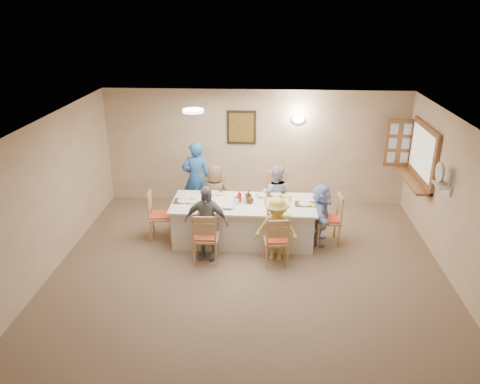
# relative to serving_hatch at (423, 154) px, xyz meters

# --- Properties ---
(ground) EXTENTS (7.00, 7.00, 0.00)m
(ground) POSITION_rel_serving_hatch_xyz_m (-3.21, -2.40, -1.50)
(ground) COLOR #76624B
(room_walls) EXTENTS (7.00, 7.00, 7.00)m
(room_walls) POSITION_rel_serving_hatch_xyz_m (-3.21, -2.40, 0.01)
(room_walls) COLOR tan
(room_walls) RESTS_ON ground
(wall_picture) EXTENTS (0.62, 0.05, 0.72)m
(wall_picture) POSITION_rel_serving_hatch_xyz_m (-3.51, 1.06, 0.20)
(wall_picture) COLOR #332012
(wall_picture) RESTS_ON room_walls
(wall_sconce) EXTENTS (0.26, 0.09, 0.18)m
(wall_sconce) POSITION_rel_serving_hatch_xyz_m (-2.31, 1.04, 0.40)
(wall_sconce) COLOR white
(wall_sconce) RESTS_ON room_walls
(ceiling_light) EXTENTS (0.36, 0.36, 0.05)m
(ceiling_light) POSITION_rel_serving_hatch_xyz_m (-4.21, -0.90, 0.97)
(ceiling_light) COLOR white
(ceiling_light) RESTS_ON room_walls
(serving_hatch) EXTENTS (0.06, 1.50, 1.15)m
(serving_hatch) POSITION_rel_serving_hatch_xyz_m (0.00, 0.00, 0.00)
(serving_hatch) COLOR brown
(serving_hatch) RESTS_ON room_walls
(hatch_sill) EXTENTS (0.30, 1.50, 0.05)m
(hatch_sill) POSITION_rel_serving_hatch_xyz_m (-0.12, 0.00, -0.53)
(hatch_sill) COLOR brown
(hatch_sill) RESTS_ON room_walls
(shutter_door) EXTENTS (0.55, 0.04, 1.00)m
(shutter_door) POSITION_rel_serving_hatch_xyz_m (-0.26, 0.76, 0.00)
(shutter_door) COLOR brown
(shutter_door) RESTS_ON room_walls
(fan_shelf) EXTENTS (0.22, 0.36, 0.03)m
(fan_shelf) POSITION_rel_serving_hatch_xyz_m (-0.08, -1.35, -0.10)
(fan_shelf) COLOR white
(fan_shelf) RESTS_ON room_walls
(desk_fan) EXTENTS (0.30, 0.30, 0.28)m
(desk_fan) POSITION_rel_serving_hatch_xyz_m (-0.11, -1.35, 0.05)
(desk_fan) COLOR #A5A5A8
(desk_fan) RESTS_ON fan_shelf
(dining_table) EXTENTS (2.63, 1.11, 0.76)m
(dining_table) POSITION_rel_serving_hatch_xyz_m (-3.36, -0.81, -1.12)
(dining_table) COLOR silver
(dining_table) RESTS_ON ground
(chair_back_left) EXTENTS (0.47, 0.47, 0.91)m
(chair_back_left) POSITION_rel_serving_hatch_xyz_m (-3.96, -0.01, -1.05)
(chair_back_left) COLOR tan
(chair_back_left) RESTS_ON ground
(chair_back_right) EXTENTS (0.51, 0.51, 1.03)m
(chair_back_right) POSITION_rel_serving_hatch_xyz_m (-2.76, -0.01, -0.98)
(chair_back_right) COLOR tan
(chair_back_right) RESTS_ON ground
(chair_front_left) EXTENTS (0.46, 0.46, 0.93)m
(chair_front_left) POSITION_rel_serving_hatch_xyz_m (-3.96, -1.61, -1.03)
(chair_front_left) COLOR tan
(chair_front_left) RESTS_ON ground
(chair_front_right) EXTENTS (0.48, 0.48, 0.90)m
(chair_front_right) POSITION_rel_serving_hatch_xyz_m (-2.76, -1.61, -1.05)
(chair_front_right) COLOR tan
(chair_front_right) RESTS_ON ground
(chair_left_end) EXTENTS (0.49, 0.49, 0.93)m
(chair_left_end) POSITION_rel_serving_hatch_xyz_m (-4.91, -0.81, -1.03)
(chair_left_end) COLOR tan
(chair_left_end) RESTS_ON ground
(chair_right_end) EXTENTS (0.49, 0.49, 0.96)m
(chair_right_end) POSITION_rel_serving_hatch_xyz_m (-1.81, -0.81, -1.02)
(chair_right_end) COLOR tan
(chair_right_end) RESTS_ON ground
(diner_back_left) EXTENTS (0.68, 0.51, 1.24)m
(diner_back_left) POSITION_rel_serving_hatch_xyz_m (-3.96, -0.13, -0.88)
(diner_back_left) COLOR brown
(diner_back_left) RESTS_ON ground
(diner_back_right) EXTENTS (0.77, 0.67, 1.26)m
(diner_back_right) POSITION_rel_serving_hatch_xyz_m (-2.76, -0.13, -0.87)
(diner_back_right) COLOR #BAB8C7
(diner_back_right) RESTS_ON ground
(diner_front_left) EXTENTS (0.89, 0.57, 1.34)m
(diner_front_left) POSITION_rel_serving_hatch_xyz_m (-3.96, -1.49, -0.83)
(diner_front_left) COLOR slate
(diner_front_left) RESTS_ON ground
(diner_front_right) EXTENTS (0.85, 0.60, 1.16)m
(diner_front_right) POSITION_rel_serving_hatch_xyz_m (-2.76, -1.49, -0.92)
(diner_front_right) COLOR #DCBF4D
(diner_front_right) RESTS_ON ground
(diner_right_end) EXTENTS (1.18, 0.68, 1.15)m
(diner_right_end) POSITION_rel_serving_hatch_xyz_m (-1.94, -0.81, -0.92)
(diner_right_end) COLOR #9FB8F9
(diner_right_end) RESTS_ON ground
(caregiver) EXTENTS (0.74, 0.63, 1.57)m
(caregiver) POSITION_rel_serving_hatch_xyz_m (-4.41, 0.34, -0.71)
(caregiver) COLOR #2762B6
(caregiver) RESTS_ON ground
(placemat_fl) EXTENTS (0.37, 0.27, 0.01)m
(placemat_fl) POSITION_rel_serving_hatch_xyz_m (-3.96, -1.23, -0.74)
(placemat_fl) COLOR #472B19
(placemat_fl) RESTS_ON dining_table
(plate_fl) EXTENTS (0.24, 0.24, 0.01)m
(plate_fl) POSITION_rel_serving_hatch_xyz_m (-3.96, -1.23, -0.73)
(plate_fl) COLOR white
(plate_fl) RESTS_ON dining_table
(napkin_fl) EXTENTS (0.13, 0.13, 0.01)m
(napkin_fl) POSITION_rel_serving_hatch_xyz_m (-3.78, -1.28, -0.73)
(napkin_fl) COLOR yellow
(napkin_fl) RESTS_ON dining_table
(placemat_fr) EXTENTS (0.34, 0.26, 0.01)m
(placemat_fr) POSITION_rel_serving_hatch_xyz_m (-2.76, -1.23, -0.74)
(placemat_fr) COLOR #472B19
(placemat_fr) RESTS_ON dining_table
(plate_fr) EXTENTS (0.25, 0.25, 0.02)m
(plate_fr) POSITION_rel_serving_hatch_xyz_m (-2.76, -1.23, -0.73)
(plate_fr) COLOR white
(plate_fr) RESTS_ON dining_table
(napkin_fr) EXTENTS (0.14, 0.14, 0.01)m
(napkin_fr) POSITION_rel_serving_hatch_xyz_m (-2.58, -1.28, -0.73)
(napkin_fr) COLOR yellow
(napkin_fr) RESTS_ON dining_table
(placemat_bl) EXTENTS (0.32, 0.24, 0.01)m
(placemat_bl) POSITION_rel_serving_hatch_xyz_m (-3.96, -0.39, -0.74)
(placemat_bl) COLOR #472B19
(placemat_bl) RESTS_ON dining_table
(plate_bl) EXTENTS (0.25, 0.25, 0.02)m
(plate_bl) POSITION_rel_serving_hatch_xyz_m (-3.96, -0.39, -0.73)
(plate_bl) COLOR white
(plate_bl) RESTS_ON dining_table
(napkin_bl) EXTENTS (0.14, 0.14, 0.01)m
(napkin_bl) POSITION_rel_serving_hatch_xyz_m (-3.78, -0.44, -0.73)
(napkin_bl) COLOR yellow
(napkin_bl) RESTS_ON dining_table
(placemat_br) EXTENTS (0.36, 0.27, 0.01)m
(placemat_br) POSITION_rel_serving_hatch_xyz_m (-2.76, -0.39, -0.74)
(placemat_br) COLOR #472B19
(placemat_br) RESTS_ON dining_table
(plate_br) EXTENTS (0.23, 0.23, 0.01)m
(plate_br) POSITION_rel_serving_hatch_xyz_m (-2.76, -0.39, -0.73)
(plate_br) COLOR white
(plate_br) RESTS_ON dining_table
(napkin_br) EXTENTS (0.13, 0.13, 0.01)m
(napkin_br) POSITION_rel_serving_hatch_xyz_m (-2.58, -0.44, -0.73)
(napkin_br) COLOR yellow
(napkin_br) RESTS_ON dining_table
(placemat_le) EXTENTS (0.38, 0.28, 0.01)m
(placemat_le) POSITION_rel_serving_hatch_xyz_m (-4.46, -0.81, -0.74)
(placemat_le) COLOR #472B19
(placemat_le) RESTS_ON dining_table
(plate_le) EXTENTS (0.25, 0.25, 0.02)m
(plate_le) POSITION_rel_serving_hatch_xyz_m (-4.46, -0.81, -0.73)
(plate_le) COLOR white
(plate_le) RESTS_ON dining_table
(napkin_le) EXTENTS (0.14, 0.14, 0.01)m
(napkin_le) POSITION_rel_serving_hatch_xyz_m (-4.28, -0.86, -0.73)
(napkin_le) COLOR yellow
(napkin_le) RESTS_ON dining_table
(placemat_re) EXTENTS (0.37, 0.28, 0.01)m
(placemat_re) POSITION_rel_serving_hatch_xyz_m (-2.24, -0.81, -0.74)
(placemat_re) COLOR #472B19
(placemat_re) RESTS_ON dining_table
(plate_re) EXTENTS (0.23, 0.23, 0.01)m
(plate_re) POSITION_rel_serving_hatch_xyz_m (-2.24, -0.81, -0.73)
(plate_re) COLOR white
(plate_re) RESTS_ON dining_table
(napkin_re) EXTENTS (0.14, 0.14, 0.01)m
(napkin_re) POSITION_rel_serving_hatch_xyz_m (-2.06, -0.86, -0.73)
(napkin_re) COLOR yellow
(napkin_re) RESTS_ON dining_table
(teacup_a) EXTENTS (0.20, 0.20, 0.09)m
(teacup_a) POSITION_rel_serving_hatch_xyz_m (-4.16, -1.09, -0.69)
(teacup_a) COLOR white
(teacup_a) RESTS_ON dining_table
(teacup_b) EXTENTS (0.12, 0.12, 0.08)m
(teacup_b) POSITION_rel_serving_hatch_xyz_m (-2.97, -0.29, -0.70)
(teacup_b) COLOR white
(teacup_b) RESTS_ON dining_table
(bowl_a) EXTENTS (0.25, 0.25, 0.05)m
(bowl_a) POSITION_rel_serving_hatch_xyz_m (-3.62, -1.06, -0.71)
(bowl_a) COLOR white
(bowl_a) RESTS_ON dining_table
(bowl_b) EXTENTS (0.19, 0.19, 0.06)m
(bowl_b) POSITION_rel_serving_hatch_xyz_m (-3.03, -0.52, -0.71)
(bowl_b) COLOR white
(bowl_b) RESTS_ON dining_table
(condiment_ketchup) EXTENTS (0.10, 0.10, 0.23)m
(condiment_ketchup) POSITION_rel_serving_hatch_xyz_m (-3.43, -0.77, -0.62)
(condiment_ketchup) COLOR #BA2C0F
(condiment_ketchup) RESTS_ON dining_table
(condiment_brown) EXTENTS (0.18, 0.18, 0.22)m
(condiment_brown) POSITION_rel_serving_hatch_xyz_m (-3.27, -0.74, -0.63)
(condiment_brown) COLOR #4C2A14
(condiment_brown) RESTS_ON dining_table
(condiment_malt) EXTENTS (0.22, 0.22, 0.17)m
(condiment_malt) POSITION_rel_serving_hatch_xyz_m (-3.24, -0.81, -0.66)
(condiment_malt) COLOR #4C2A14
(condiment_malt) RESTS_ON dining_table
(drinking_glass) EXTENTS (0.07, 0.07, 0.11)m
(drinking_glass) POSITION_rel_serving_hatch_xyz_m (-3.51, -0.76, -0.68)
(drinking_glass) COLOR silver
(drinking_glass) RESTS_ON dining_table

